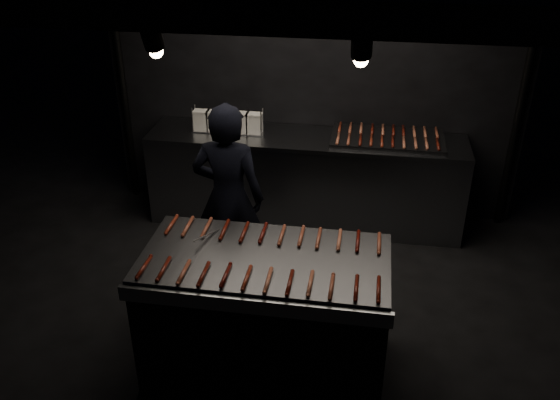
# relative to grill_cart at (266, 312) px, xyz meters

# --- Properties ---
(ground) EXTENTS (80.00, 80.00, 0.00)m
(ground) POSITION_rel_grill_cart_xyz_m (0.03, 0.88, -0.45)
(ground) COLOR black
(stall_structure) EXTENTS (4.30, 3.30, 2.62)m
(stall_structure) POSITION_rel_grill_cart_xyz_m (0.03, 1.26, 1.75)
(stall_structure) COLOR black
(stall_structure) RESTS_ON ground
(grill_cart) EXTENTS (1.63, 0.83, 0.90)m
(grill_cart) POSITION_rel_grill_cart_xyz_m (0.00, 0.00, 0.00)
(grill_cart) COLOR black
(grill_cart) RESTS_ON ground
(sausages_main) EXTENTS (1.46, 0.79, 0.03)m
(sausages_main) POSITION_rel_grill_cart_xyz_m (-0.00, 0.00, 0.46)
(sausages_main) COLOR #A44C35
(sausages_main) RESTS_ON grill_cart
(tongs) EXTENTS (0.18, 0.41, 0.02)m
(tongs) POSITION_rel_grill_cart_xyz_m (-0.40, 0.20, 0.46)
(tongs) COLOR gray
(tongs) RESTS_ON grill_cart
(back_counter) EXTENTS (3.00, 0.62, 0.90)m
(back_counter) POSITION_rel_grill_cart_xyz_m (0.02, 2.03, -0.00)
(back_counter) COLOR gray
(back_counter) RESTS_ON ground
(tray_rack) EXTENTS (0.70, 0.14, 0.24)m
(tray_rack) POSITION_rel_grill_cart_xyz_m (-0.73, 2.03, 0.55)
(tray_rack) COLOR #99999E
(tray_rack) RESTS_ON back_counter
(second_grill) EXTENTS (1.03, 0.55, 0.05)m
(second_grill) POSITION_rel_grill_cart_xyz_m (0.77, 2.03, 0.47)
(second_grill) COLOR #3D3D3F
(second_grill) RESTS_ON back_counter
(sausages_back) EXTENTS (0.89, 0.54, 0.03)m
(sausages_back) POSITION_rel_grill_cart_xyz_m (0.77, 2.03, 0.51)
(sausages_back) COLOR maroon
(sausages_back) RESTS_ON second_grill
(vendor) EXTENTS (0.59, 0.41, 1.58)m
(vendor) POSITION_rel_grill_cart_xyz_m (-0.47, 0.93, 0.34)
(vendor) COLOR black
(vendor) RESTS_ON ground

